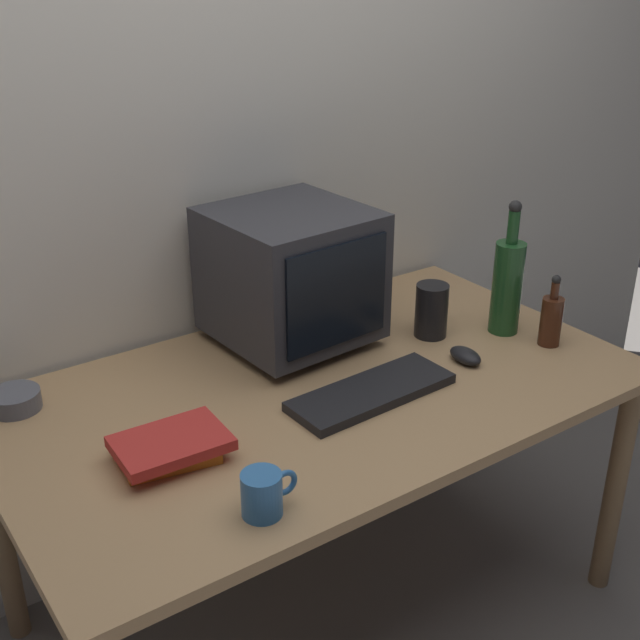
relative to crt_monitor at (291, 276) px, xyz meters
name	(u,v)px	position (x,y,z in m)	size (l,w,h in m)	color
ground_plane	(320,605)	(-0.08, -0.25, -0.90)	(6.00, 6.00, 0.00)	slate
back_wall	(210,130)	(-0.08, 0.26, 0.35)	(4.00, 0.08, 2.50)	silver
desk	(320,412)	(-0.08, -0.25, -0.27)	(1.57, 0.90, 0.71)	tan
crt_monitor	(291,276)	(0.00, 0.00, 0.00)	(0.40, 0.41, 0.37)	#333338
keyboard	(371,392)	(-0.01, -0.36, -0.18)	(0.42, 0.15, 0.02)	black
computer_mouse	(465,356)	(0.30, -0.36, -0.17)	(0.06, 0.10, 0.04)	black
bottle_tall	(507,284)	(0.52, -0.28, -0.05)	(0.08, 0.08, 0.38)	#1E4C23
bottle_short	(551,319)	(0.56, -0.41, -0.12)	(0.06, 0.06, 0.20)	#472314
book_stack	(170,447)	(-0.51, -0.32, -0.16)	(0.24, 0.19, 0.05)	orange
mug	(263,494)	(-0.45, -0.59, -0.15)	(0.12, 0.08, 0.09)	#3370B2
cd_spindle	(15,400)	(-0.72, 0.07, -0.17)	(0.12, 0.12, 0.04)	#595B66
metal_canister	(431,310)	(0.34, -0.19, -0.12)	(0.09, 0.09, 0.15)	black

